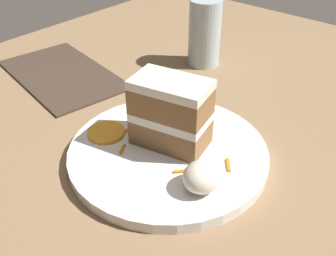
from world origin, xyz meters
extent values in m
plane|color=#38332D|center=(0.00, 0.00, 0.00)|extent=(6.00, 6.00, 0.00)
cube|color=#846647|center=(0.00, 0.00, 0.02)|extent=(1.24, 1.06, 0.04)
cylinder|color=white|center=(0.06, 0.03, 0.05)|extent=(0.28, 0.28, 0.02)
cube|color=brown|center=(0.04, 0.03, 0.07)|extent=(0.08, 0.11, 0.04)
cube|color=silver|center=(0.04, 0.03, 0.10)|extent=(0.08, 0.11, 0.01)
cube|color=brown|center=(0.04, 0.03, 0.12)|extent=(0.08, 0.11, 0.04)
cube|color=silver|center=(0.04, 0.03, 0.15)|extent=(0.08, 0.11, 0.01)
ellipsoid|color=silver|center=(0.09, 0.12, 0.07)|extent=(0.05, 0.05, 0.04)
cylinder|color=orange|center=(0.09, -0.06, 0.06)|extent=(0.06, 0.06, 0.01)
cube|color=orange|center=(0.10, -0.01, 0.06)|extent=(0.02, 0.01, 0.00)
cube|color=orange|center=(0.09, 0.08, 0.06)|extent=(0.01, 0.01, 0.00)
cube|color=orange|center=(0.01, -0.03, 0.06)|extent=(0.02, 0.03, 0.00)
cube|color=orange|center=(-0.01, -0.04, 0.06)|extent=(0.00, 0.02, 0.00)
cube|color=orange|center=(0.03, 0.12, 0.06)|extent=(0.02, 0.02, 0.00)
cube|color=orange|center=(0.06, -0.04, 0.06)|extent=(0.02, 0.01, 0.00)
cylinder|color=silver|center=(-0.22, -0.11, 0.10)|extent=(0.06, 0.06, 0.13)
cylinder|color=silver|center=(-0.22, -0.11, 0.06)|extent=(0.06, 0.06, 0.05)
cube|color=#423328|center=(0.00, -0.29, 0.04)|extent=(0.20, 0.29, 0.00)
camera|label=1|loc=(0.39, 0.32, 0.39)|focal=42.00mm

